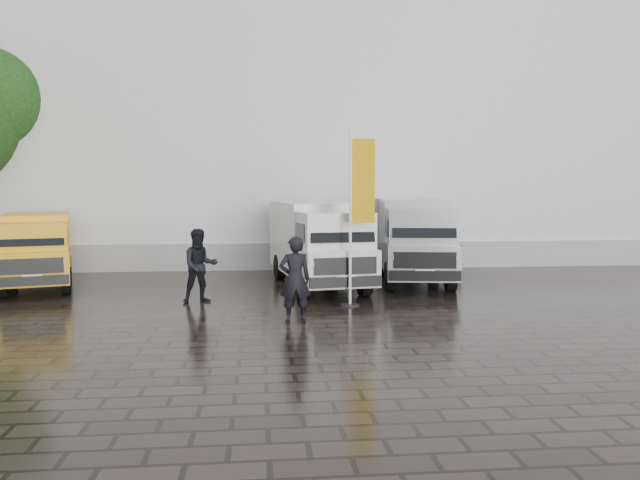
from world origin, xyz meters
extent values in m
plane|color=black|center=(0.00, 0.00, 0.00)|extent=(120.00, 120.00, 0.00)
cube|color=silver|center=(2.00, 16.00, 6.00)|extent=(44.00, 16.00, 12.00)
cube|color=gray|center=(2.00, 7.95, 0.50)|extent=(44.00, 0.15, 1.00)
cylinder|color=black|center=(0.39, 0.64, 0.02)|extent=(0.50, 0.50, 0.04)
cylinder|color=white|center=(0.39, 0.64, 2.25)|extent=(0.07, 0.07, 4.50)
cube|color=#D69B0B|center=(0.72, 0.64, 3.24)|extent=(0.60, 0.03, 2.16)
cube|color=black|center=(5.24, 7.33, 0.46)|extent=(0.60, 0.60, 0.93)
imported|color=black|center=(-1.16, -1.22, 0.99)|extent=(0.76, 0.53, 1.98)
imported|color=black|center=(-3.55, 1.53, 0.99)|extent=(1.12, 0.97, 1.97)
camera|label=1|loc=(-1.97, -15.26, 3.08)|focal=35.00mm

